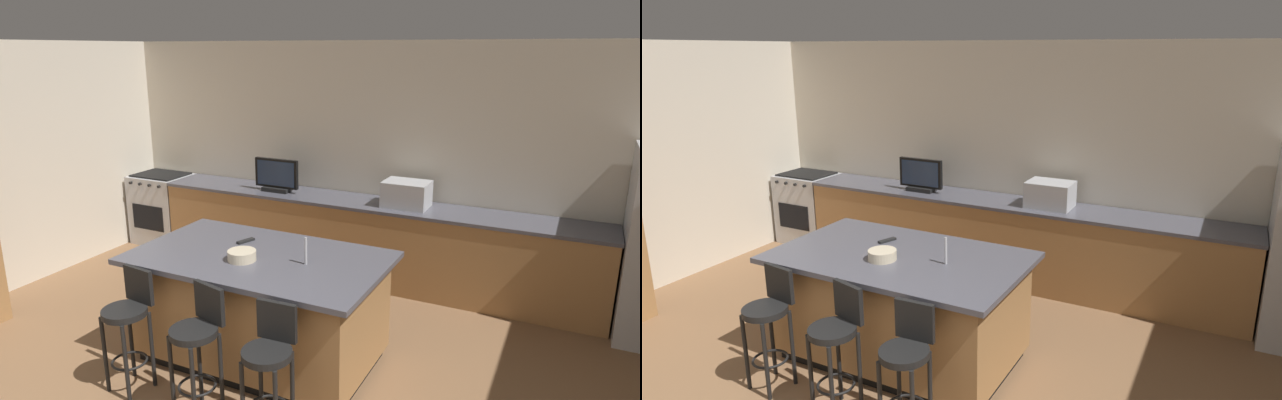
# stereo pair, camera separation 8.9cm
# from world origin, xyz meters

# --- Properties ---
(wall_back) EXTENTS (7.36, 0.12, 2.66)m
(wall_back) POSITION_xyz_m (0.00, 4.40, 1.33)
(wall_back) COLOR beige
(wall_back) RESTS_ON ground_plane
(wall_left) EXTENTS (0.12, 4.80, 2.66)m
(wall_left) POSITION_xyz_m (-3.48, 2.20, 1.33)
(wall_left) COLOR beige
(wall_left) RESTS_ON ground_plane
(counter_back) EXTENTS (5.11, 0.62, 0.93)m
(counter_back) POSITION_xyz_m (-0.08, 4.02, 0.46)
(counter_back) COLOR #9E7042
(counter_back) RESTS_ON ground_plane
(kitchen_island) EXTENTS (2.09, 1.22, 0.94)m
(kitchen_island) POSITION_xyz_m (-0.24, 2.08, 0.48)
(kitchen_island) COLOR black
(kitchen_island) RESTS_ON ground_plane
(range_oven) EXTENTS (0.72, 0.63, 0.95)m
(range_oven) POSITION_xyz_m (-3.01, 4.02, 0.47)
(range_oven) COLOR #B7BABF
(range_oven) RESTS_ON ground_plane
(microwave) EXTENTS (0.48, 0.36, 0.28)m
(microwave) POSITION_xyz_m (0.40, 4.02, 1.07)
(microwave) COLOR #B7BABF
(microwave) RESTS_ON counter_back
(tv_monitor) EXTENTS (0.56, 0.16, 0.39)m
(tv_monitor) POSITION_xyz_m (-1.18, 3.97, 1.11)
(tv_monitor) COLOR black
(tv_monitor) RESTS_ON counter_back
(sink_faucet_back) EXTENTS (0.02, 0.02, 0.24)m
(sink_faucet_back) POSITION_xyz_m (0.10, 4.12, 1.05)
(sink_faucet_back) COLOR #B2B2B7
(sink_faucet_back) RESTS_ON counter_back
(sink_faucet_island) EXTENTS (0.02, 0.02, 0.22)m
(sink_faucet_island) POSITION_xyz_m (0.20, 2.08, 1.05)
(sink_faucet_island) COLOR #B2B2B7
(sink_faucet_island) RESTS_ON kitchen_island
(bar_stool_left) EXTENTS (0.34, 0.35, 0.96)m
(bar_stool_left) POSITION_xyz_m (-0.91, 1.28, 0.57)
(bar_stool_left) COLOR black
(bar_stool_left) RESTS_ON ground_plane
(bar_stool_center) EXTENTS (0.35, 0.37, 0.98)m
(bar_stool_center) POSITION_xyz_m (-0.23, 1.25, 0.59)
(bar_stool_center) COLOR black
(bar_stool_center) RESTS_ON ground_plane
(bar_stool_right) EXTENTS (0.34, 0.35, 0.95)m
(bar_stool_right) POSITION_xyz_m (0.34, 1.27, 0.56)
(bar_stool_right) COLOR black
(bar_stool_right) RESTS_ON ground_plane
(fruit_bowl) EXTENTS (0.23, 0.23, 0.08)m
(fruit_bowl) POSITION_xyz_m (-0.30, 1.93, 0.98)
(fruit_bowl) COLOR beige
(fruit_bowl) RESTS_ON kitchen_island
(cell_phone) EXTENTS (0.11, 0.16, 0.01)m
(cell_phone) POSITION_xyz_m (-0.38, 2.00, 0.94)
(cell_phone) COLOR black
(cell_phone) RESTS_ON kitchen_island
(tv_remote) EXTENTS (0.10, 0.17, 0.02)m
(tv_remote) POSITION_xyz_m (-0.51, 2.30, 0.95)
(tv_remote) COLOR black
(tv_remote) RESTS_ON kitchen_island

